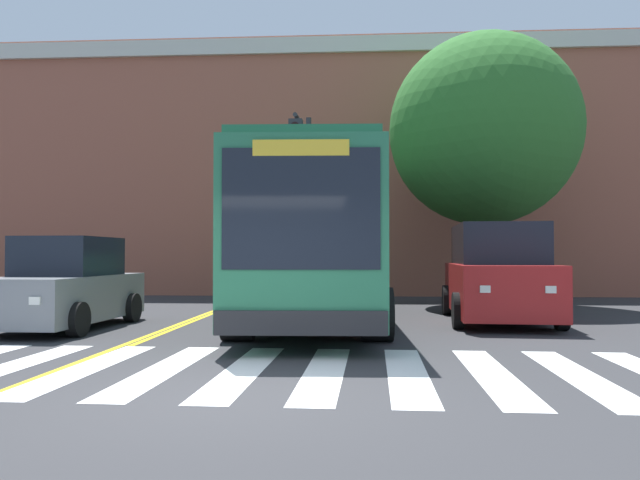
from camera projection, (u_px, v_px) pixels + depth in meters
name	position (u px, v px, depth m)	size (l,w,h in m)	color
ground_plane	(234.00, 396.00, 6.80)	(120.00, 120.00, 0.00)	#303033
crosswalk	(244.00, 370.00, 8.27)	(13.55, 4.21, 0.01)	white
lane_line_yellow_inner	(248.00, 298.00, 22.40)	(0.12, 36.00, 0.01)	gold
lane_line_yellow_outer	(252.00, 298.00, 22.39)	(0.12, 36.00, 0.01)	gold
city_bus	(314.00, 240.00, 14.47)	(3.32, 10.83, 3.51)	#28704C
car_grey_near_lane	(67.00, 287.00, 13.08)	(2.13, 4.28, 1.92)	slate
car_red_far_lane	(497.00, 275.00, 14.40)	(2.53, 5.09, 2.24)	#AD1E1E
traffic_light_overhead	(304.00, 178.00, 17.32)	(0.36, 2.98, 5.62)	#28282D
street_tree_curbside_large	(484.00, 130.00, 19.03)	(7.16, 7.28, 8.28)	brown
building_facade	(292.00, 178.00, 27.56)	(37.53, 8.26, 9.87)	#9E5642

